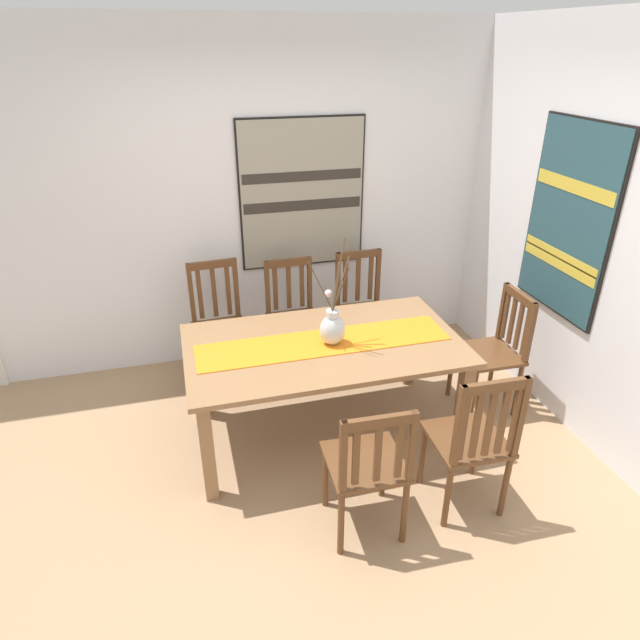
{
  "coord_description": "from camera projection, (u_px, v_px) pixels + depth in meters",
  "views": [
    {
      "loc": [
        -0.77,
        -2.53,
        2.52
      ],
      "look_at": [
        0.05,
        0.5,
        0.91
      ],
      "focal_mm": 30.87,
      "sensor_mm": 36.0,
      "label": 1
    }
  ],
  "objects": [
    {
      "name": "chair_3",
      "position": [
        219.0,
        323.0,
        4.4
      ],
      "size": [
        0.45,
        0.45,
        0.98
      ],
      "color": "brown",
      "rests_on": "ground_plane"
    },
    {
      "name": "painting_on_back_wall",
      "position": [
        302.0,
        194.0,
        4.47
      ],
      "size": [
        1.04,
        0.05,
        1.21
      ],
      "color": "black"
    },
    {
      "name": "dining_table",
      "position": [
        324.0,
        355.0,
        3.69
      ],
      "size": [
        1.83,
        1.04,
        0.73
      ],
      "color": "#8E6642",
      "rests_on": "ground_plane"
    },
    {
      "name": "wall_side",
      "position": [
        631.0,
        257.0,
        3.32
      ],
      "size": [
        0.12,
        6.4,
        2.7
      ],
      "primitive_type": "cube",
      "color": "silver",
      "rests_on": "ground_plane"
    },
    {
      "name": "chair_2",
      "position": [
        474.0,
        439.0,
        3.11
      ],
      "size": [
        0.43,
        0.43,
        0.98
      ],
      "color": "brown",
      "rests_on": "ground_plane"
    },
    {
      "name": "painting_on_side_wall",
      "position": [
        570.0,
        221.0,
        3.71
      ],
      "size": [
        0.05,
        0.81,
        1.31
      ],
      "color": "black"
    },
    {
      "name": "chair_0",
      "position": [
        293.0,
        316.0,
        4.54
      ],
      "size": [
        0.43,
        0.43,
        0.94
      ],
      "color": "brown",
      "rests_on": "ground_plane"
    },
    {
      "name": "chair_5",
      "position": [
        368.0,
        466.0,
        2.96
      ],
      "size": [
        0.44,
        0.44,
        0.9
      ],
      "color": "brown",
      "rests_on": "ground_plane"
    },
    {
      "name": "wall_back",
      "position": [
        271.0,
        200.0,
        4.49
      ],
      "size": [
        6.4,
        0.12,
        2.7
      ],
      "primitive_type": "cube",
      "color": "silver",
      "rests_on": "ground_plane"
    },
    {
      "name": "chair_4",
      "position": [
        495.0,
        349.0,
        4.05
      ],
      "size": [
        0.43,
        0.43,
        0.93
      ],
      "color": "brown",
      "rests_on": "ground_plane"
    },
    {
      "name": "chair_1",
      "position": [
        362.0,
        308.0,
        4.67
      ],
      "size": [
        0.42,
        0.42,
        0.95
      ],
      "color": "brown",
      "rests_on": "ground_plane"
    },
    {
      "name": "centerpiece_vase",
      "position": [
        333.0,
        327.0,
        3.57
      ],
      "size": [
        0.3,
        0.21,
        0.72
      ],
      "color": "silver",
      "rests_on": "dining_table"
    },
    {
      "name": "ground_plane",
      "position": [
        334.0,
        485.0,
        3.51
      ],
      "size": [
        6.4,
        6.4,
        0.03
      ],
      "primitive_type": "cube",
      "color": "#A37F5B"
    },
    {
      "name": "table_runner",
      "position": [
        324.0,
        342.0,
        3.64
      ],
      "size": [
        1.68,
        0.36,
        0.01
      ],
      "primitive_type": "cube",
      "color": "orange",
      "rests_on": "dining_table"
    }
  ]
}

